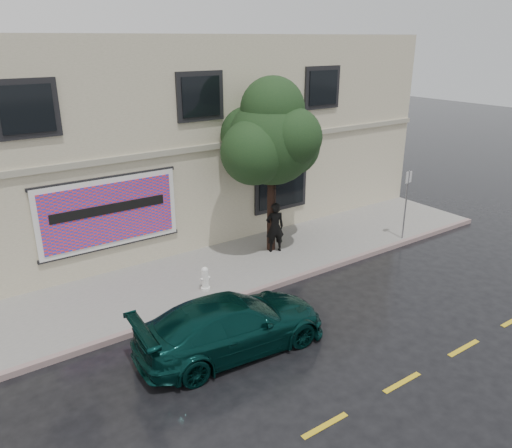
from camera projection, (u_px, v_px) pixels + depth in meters
ground at (298, 313)px, 13.31m from camera, size 90.00×90.00×0.00m
sidewalk at (233, 267)px, 15.78m from camera, size 20.00×3.50×0.15m
curb at (265, 289)px, 14.43m from camera, size 20.00×0.18×0.16m
road_marking at (402, 382)px, 10.62m from camera, size 19.00×0.12×0.01m
building at (151, 132)px, 18.99m from camera, size 20.00×8.12×7.00m
billboard at (109, 213)px, 14.66m from camera, size 4.30×0.16×2.20m
car at (232, 324)px, 11.54m from camera, size 4.69×2.32×1.33m
pedestrian at (275, 227)px, 16.51m from camera, size 0.72×0.59×1.70m
umbrella at (275, 193)px, 16.09m from camera, size 1.17×1.17×0.66m
street_tree at (272, 142)px, 15.66m from camera, size 2.79×2.79×5.10m
fire_hydrant at (205, 279)px, 14.12m from camera, size 0.29×0.27×0.70m
sign_pole at (406, 198)px, 17.36m from camera, size 0.31×0.05×2.49m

